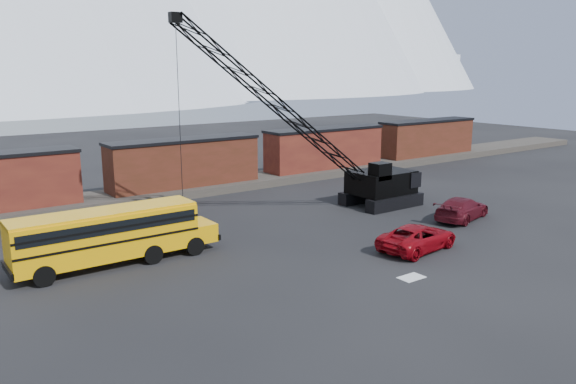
# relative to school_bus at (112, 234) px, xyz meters

# --- Properties ---
(ground) EXTENTS (160.00, 160.00, 0.00)m
(ground) POSITION_rel_school_bus_xyz_m (11.52, -7.20, -1.79)
(ground) COLOR black
(ground) RESTS_ON ground
(gravel_berm) EXTENTS (120.00, 5.00, 0.70)m
(gravel_berm) POSITION_rel_school_bus_xyz_m (11.52, 14.80, -1.44)
(gravel_berm) COLOR #46403A
(gravel_berm) RESTS_ON ground
(boxcar_mid) EXTENTS (13.70, 3.10, 4.17)m
(boxcar_mid) POSITION_rel_school_bus_xyz_m (11.52, 14.80, 0.97)
(boxcar_mid) COLOR #512017
(boxcar_mid) RESTS_ON gravel_berm
(boxcar_east_near) EXTENTS (13.70, 3.10, 4.17)m
(boxcar_east_near) POSITION_rel_school_bus_xyz_m (27.52, 14.80, 0.97)
(boxcar_east_near) COLOR #431713
(boxcar_east_near) RESTS_ON gravel_berm
(boxcar_east_far) EXTENTS (13.70, 3.10, 4.17)m
(boxcar_east_far) POSITION_rel_school_bus_xyz_m (43.52, 14.80, 0.97)
(boxcar_east_far) COLOR #512017
(boxcar_east_far) RESTS_ON gravel_berm
(snow_patch) EXTENTS (1.40, 0.90, 0.02)m
(snow_patch) POSITION_rel_school_bus_xyz_m (12.02, -11.20, -1.78)
(snow_patch) COLOR silver
(snow_patch) RESTS_ON ground
(school_bus) EXTENTS (11.65, 2.65, 3.19)m
(school_bus) POSITION_rel_school_bus_xyz_m (0.00, 0.00, 0.00)
(school_bus) COLOR #DE9B04
(school_bus) RESTS_ON ground
(red_pickup) EXTENTS (5.92, 3.27, 1.57)m
(red_pickup) POSITION_rel_school_bus_xyz_m (15.87, -8.20, -1.01)
(red_pickup) COLOR maroon
(red_pickup) RESTS_ON ground
(maroon_suv) EXTENTS (6.04, 3.64, 1.64)m
(maroon_suv) POSITION_rel_school_bus_xyz_m (23.94, -5.26, -0.97)
(maroon_suv) COLOR #4C0D17
(maroon_suv) RESTS_ON ground
(crawler_crane) EXTENTS (20.59, 4.20, 14.21)m
(crawler_crane) POSITION_rel_school_bus_xyz_m (14.33, 1.60, 5.24)
(crawler_crane) COLOR black
(crawler_crane) RESTS_ON ground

